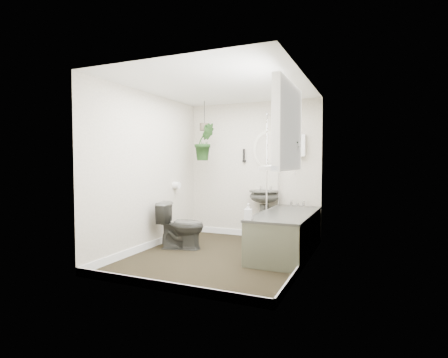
% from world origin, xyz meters
% --- Properties ---
extents(floor, '(2.30, 2.80, 0.02)m').
position_xyz_m(floor, '(0.00, 0.00, -0.01)').
color(floor, black).
rests_on(floor, ground).
extents(ceiling, '(2.30, 2.80, 0.02)m').
position_xyz_m(ceiling, '(0.00, 0.00, 2.31)').
color(ceiling, white).
rests_on(ceiling, ground).
extents(wall_back, '(2.30, 0.02, 2.30)m').
position_xyz_m(wall_back, '(0.00, 1.41, 1.15)').
color(wall_back, beige).
rests_on(wall_back, ground).
extents(wall_front, '(2.30, 0.02, 2.30)m').
position_xyz_m(wall_front, '(0.00, -1.41, 1.15)').
color(wall_front, beige).
rests_on(wall_front, ground).
extents(wall_left, '(0.02, 2.80, 2.30)m').
position_xyz_m(wall_left, '(-1.16, 0.00, 1.15)').
color(wall_left, beige).
rests_on(wall_left, ground).
extents(wall_right, '(0.02, 2.80, 2.30)m').
position_xyz_m(wall_right, '(1.16, 0.00, 1.15)').
color(wall_right, beige).
rests_on(wall_right, ground).
extents(skirting, '(2.30, 2.80, 0.10)m').
position_xyz_m(skirting, '(0.00, 0.00, 0.05)').
color(skirting, white).
rests_on(skirting, floor).
extents(bathtub, '(0.72, 1.72, 0.58)m').
position_xyz_m(bathtub, '(0.80, 0.50, 0.29)').
color(bathtub, '#343530').
rests_on(bathtub, floor).
extents(bath_screen, '(0.04, 0.72, 1.40)m').
position_xyz_m(bath_screen, '(0.47, 0.99, 1.28)').
color(bath_screen, silver).
rests_on(bath_screen, bathtub).
extents(shower_box, '(0.20, 0.10, 0.35)m').
position_xyz_m(shower_box, '(0.80, 1.34, 1.55)').
color(shower_box, white).
rests_on(shower_box, wall_back).
extents(oval_mirror, '(0.46, 0.03, 0.62)m').
position_xyz_m(oval_mirror, '(0.25, 1.37, 1.50)').
color(oval_mirror, beige).
rests_on(oval_mirror, wall_back).
extents(wall_sconce, '(0.04, 0.04, 0.22)m').
position_xyz_m(wall_sconce, '(-0.15, 1.36, 1.40)').
color(wall_sconce, black).
rests_on(wall_sconce, wall_back).
extents(toilet_roll_holder, '(0.11, 0.11, 0.11)m').
position_xyz_m(toilet_roll_holder, '(-1.10, 0.70, 0.90)').
color(toilet_roll_holder, white).
rests_on(toilet_roll_holder, wall_left).
extents(window_recess, '(0.08, 1.00, 0.90)m').
position_xyz_m(window_recess, '(1.09, -0.70, 1.65)').
color(window_recess, white).
rests_on(window_recess, wall_right).
extents(window_sill, '(0.18, 1.00, 0.04)m').
position_xyz_m(window_sill, '(1.02, -0.70, 1.23)').
color(window_sill, white).
rests_on(window_sill, wall_right).
extents(window_blinds, '(0.01, 0.86, 0.76)m').
position_xyz_m(window_blinds, '(1.04, -0.70, 1.65)').
color(window_blinds, white).
rests_on(window_blinds, wall_right).
extents(toilet, '(0.75, 0.54, 0.69)m').
position_xyz_m(toilet, '(-0.71, 0.18, 0.34)').
color(toilet, '#343530').
rests_on(toilet, floor).
extents(pedestal_sink, '(0.49, 0.42, 0.82)m').
position_xyz_m(pedestal_sink, '(0.25, 1.24, 0.41)').
color(pedestal_sink, '#343530').
rests_on(pedestal_sink, floor).
extents(sill_plant, '(0.29, 0.26, 0.26)m').
position_xyz_m(sill_plant, '(1.03, -0.40, 1.38)').
color(sill_plant, black).
rests_on(sill_plant, window_sill).
extents(hanging_plant, '(0.43, 0.43, 0.62)m').
position_xyz_m(hanging_plant, '(-0.70, 0.95, 1.62)').
color(hanging_plant, black).
rests_on(hanging_plant, ceiling).
extents(soap_bottle, '(0.11, 0.11, 0.20)m').
position_xyz_m(soap_bottle, '(0.51, -0.29, 0.68)').
color(soap_bottle, '#292222').
rests_on(soap_bottle, bathtub).
extents(hanging_pot, '(0.16, 0.16, 0.12)m').
position_xyz_m(hanging_pot, '(-0.70, 0.95, 1.87)').
color(hanging_pot, '#40382A').
rests_on(hanging_pot, ceiling).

